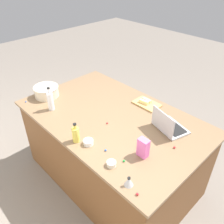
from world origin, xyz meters
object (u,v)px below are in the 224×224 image
at_px(candy_bag, 143,148).
at_px(bottle_vinegar, 50,101).
at_px(butter_stick_left, 147,100).
at_px(ramekin_small, 88,142).
at_px(kitchen_timer, 129,182).
at_px(mixing_bowl_large, 46,91).
at_px(butter_stick_right, 144,102).
at_px(bottle_oil, 76,134).
at_px(cutting_board, 147,104).
at_px(laptop, 168,126).
at_px(ramekin_medium, 111,164).

bearing_deg(candy_bag, bottle_vinegar, 8.63).
distance_m(butter_stick_left, ramekin_small, 0.90).
relative_size(butter_stick_left, kitchen_timer, 1.43).
relative_size(mixing_bowl_large, butter_stick_right, 2.61).
bearing_deg(candy_bag, kitchen_timer, 112.27).
distance_m(mixing_bowl_large, butter_stick_right, 1.13).
relative_size(bottle_oil, cutting_board, 0.67).
relative_size(laptop, candy_bag, 2.10).
bearing_deg(cutting_board, kitchen_timer, 122.54).
relative_size(laptop, cutting_board, 1.23).
height_order(laptop, butter_stick_right, laptop).
distance_m(laptop, ramekin_small, 0.76).
relative_size(bottle_vinegar, ramekin_small, 3.00).
bearing_deg(kitchen_timer, bottle_vinegar, -6.02).
xyz_separation_m(butter_stick_right, ramekin_small, (-0.08, 0.85, -0.01)).
relative_size(mixing_bowl_large, cutting_board, 0.99).
relative_size(bottle_oil, ramekin_small, 2.19).
xyz_separation_m(ramekin_small, candy_bag, (-0.42, -0.24, 0.06)).
height_order(cutting_board, butter_stick_right, butter_stick_right).
bearing_deg(candy_bag, bottle_oil, 28.62).
distance_m(bottle_vinegar, kitchen_timer, 1.26).
bearing_deg(ramekin_small, butter_stick_right, -84.71).
bearing_deg(ramekin_small, mixing_bowl_large, -10.24).
bearing_deg(kitchen_timer, mixing_bowl_large, -9.06).
xyz_separation_m(laptop, mixing_bowl_large, (1.35, 0.49, 0.02)).
relative_size(laptop, butter_stick_right, 3.25).
xyz_separation_m(cutting_board, kitchen_timer, (-0.60, 0.94, 0.03)).
height_order(mixing_bowl_large, kitchen_timer, mixing_bowl_large).
height_order(laptop, bottle_oil, laptop).
relative_size(laptop, kitchen_timer, 4.64).
bearing_deg(butter_stick_left, mixing_bowl_large, 38.36).
distance_m(laptop, bottle_vinegar, 1.23).
distance_m(mixing_bowl_large, bottle_oil, 0.91).
bearing_deg(cutting_board, butter_stick_right, 45.56).
xyz_separation_m(ramekin_medium, candy_bag, (-0.10, -0.26, 0.07)).
distance_m(mixing_bowl_large, ramekin_medium, 1.32).
bearing_deg(mixing_bowl_large, bottle_vinegar, 158.27).
bearing_deg(kitchen_timer, butter_stick_left, -57.15).
distance_m(cutting_board, butter_stick_right, 0.04).
distance_m(laptop, butter_stick_left, 0.50).
xyz_separation_m(laptop, bottle_vinegar, (1.07, 0.61, 0.06)).
bearing_deg(bottle_oil, candy_bag, -151.38).
distance_m(laptop, candy_bag, 0.44).
xyz_separation_m(bottle_vinegar, ramekin_medium, (-1.03, 0.09, -0.09)).
xyz_separation_m(bottle_oil, ramekin_medium, (-0.43, -0.02, -0.06)).
height_order(cutting_board, ramekin_medium, ramekin_medium).
bearing_deg(butter_stick_left, bottle_oil, 88.25).
distance_m(cutting_board, butter_stick_left, 0.04).
bearing_deg(bottle_vinegar, bottle_oil, 168.93).
relative_size(butter_stick_right, ramekin_medium, 1.43).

